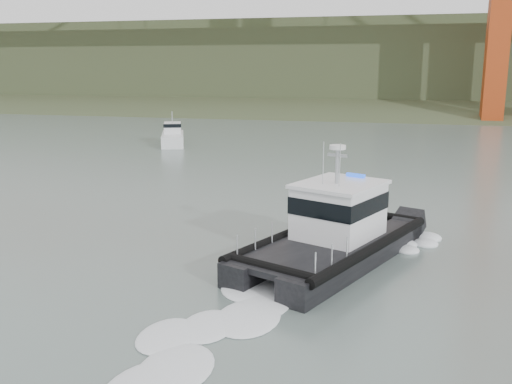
% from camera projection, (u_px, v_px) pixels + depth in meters
% --- Properties ---
extents(ground, '(400.00, 400.00, 0.00)m').
position_uv_depth(ground, '(210.00, 334.00, 17.90)').
color(ground, slate).
rests_on(ground, ground).
extents(headlands, '(500.00, 105.36, 27.12)m').
position_uv_depth(headlands, '(382.00, 71.00, 135.01)').
color(headlands, '#324125').
rests_on(headlands, ground).
extents(patrol_boat, '(7.65, 11.37, 5.19)m').
position_uv_depth(patrol_boat, '(335.00, 231.00, 24.52)').
color(patrol_boat, black).
rests_on(patrol_boat, ground).
extents(motorboat, '(4.55, 7.06, 3.69)m').
position_uv_depth(motorboat, '(173.00, 136.00, 60.90)').
color(motorboat, silver).
rests_on(motorboat, ground).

